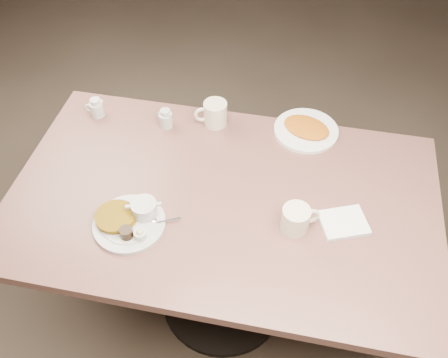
% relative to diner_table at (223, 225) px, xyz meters
% --- Properties ---
extents(room, '(7.04, 8.04, 2.84)m').
position_rel_diner_table_xyz_m(room, '(0.00, 0.00, 0.82)').
color(room, '#4C3F33').
rests_on(room, ground).
extents(diner_table, '(1.50, 0.90, 0.75)m').
position_rel_diner_table_xyz_m(diner_table, '(0.00, 0.00, 0.00)').
color(diner_table, '#84564C').
rests_on(diner_table, ground).
extents(main_plate, '(0.32, 0.30, 0.07)m').
position_rel_diner_table_xyz_m(main_plate, '(-0.28, -0.17, 0.19)').
color(main_plate, '#BABBB6').
rests_on(main_plate, diner_table).
extents(coffee_mug_near, '(0.14, 0.12, 0.09)m').
position_rel_diner_table_xyz_m(coffee_mug_near, '(0.26, -0.08, 0.22)').
color(coffee_mug_near, white).
rests_on(coffee_mug_near, diner_table).
extents(napkin, '(0.18, 0.17, 0.02)m').
position_rel_diner_table_xyz_m(napkin, '(0.42, -0.04, 0.18)').
color(napkin, white).
rests_on(napkin, diner_table).
extents(coffee_mug_far, '(0.14, 0.12, 0.10)m').
position_rel_diner_table_xyz_m(coffee_mug_far, '(-0.11, 0.37, 0.22)').
color(coffee_mug_far, '#EFEBC8').
rests_on(coffee_mug_far, diner_table).
extents(creamer_left, '(0.08, 0.07, 0.08)m').
position_rel_diner_table_xyz_m(creamer_left, '(-0.59, 0.32, 0.21)').
color(creamer_left, silver).
rests_on(creamer_left, diner_table).
extents(creamer_right, '(0.08, 0.06, 0.08)m').
position_rel_diner_table_xyz_m(creamer_right, '(-0.30, 0.32, 0.21)').
color(creamer_right, beige).
rests_on(creamer_right, diner_table).
extents(hash_plate, '(0.33, 0.33, 0.04)m').
position_rel_diner_table_xyz_m(hash_plate, '(0.26, 0.39, 0.18)').
color(hash_plate, white).
rests_on(hash_plate, diner_table).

